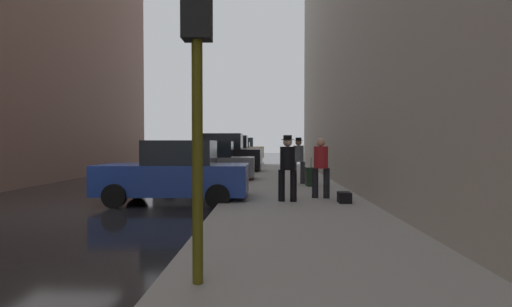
% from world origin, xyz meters
% --- Properties ---
extents(ground_plane, '(120.00, 120.00, 0.00)m').
position_xyz_m(ground_plane, '(0.00, 0.00, 0.00)').
color(ground_plane, black).
extents(sidewalk, '(4.00, 40.00, 0.15)m').
position_xyz_m(sidewalk, '(6.00, 0.00, 0.07)').
color(sidewalk, gray).
rests_on(sidewalk, ground_plane).
extents(parked_blue_sedan, '(4.21, 2.07, 1.79)m').
position_xyz_m(parked_blue_sedan, '(2.65, 1.54, 0.85)').
color(parked_blue_sedan, navy).
rests_on(parked_blue_sedan, ground_plane).
extents(parked_gray_coupe, '(4.24, 2.13, 1.79)m').
position_xyz_m(parked_gray_coupe, '(2.65, 7.53, 0.85)').
color(parked_gray_coupe, slate).
rests_on(parked_gray_coupe, ground_plane).
extents(parked_black_suv, '(4.64, 2.14, 2.25)m').
position_xyz_m(parked_black_suv, '(2.65, 12.59, 1.03)').
color(parked_black_suv, black).
rests_on(parked_black_suv, ground_plane).
extents(parked_white_van, '(4.62, 2.09, 2.25)m').
position_xyz_m(parked_white_van, '(2.65, 18.45, 1.03)').
color(parked_white_van, silver).
rests_on(parked_white_van, ground_plane).
extents(parked_silver_sedan, '(4.21, 2.08, 1.79)m').
position_xyz_m(parked_silver_sedan, '(2.65, 23.85, 0.85)').
color(parked_silver_sedan, '#B7BABF').
rests_on(parked_silver_sedan, ground_plane).
extents(parked_bronze_suv, '(4.62, 2.11, 2.25)m').
position_xyz_m(parked_bronze_suv, '(2.65, 29.93, 1.03)').
color(parked_bronze_suv, brown).
rests_on(parked_bronze_suv, ground_plane).
extents(fire_hydrant, '(0.42, 0.22, 0.70)m').
position_xyz_m(fire_hydrant, '(4.45, 7.00, 0.50)').
color(fire_hydrant, red).
rests_on(fire_hydrant, sidewalk).
extents(traffic_light, '(0.32, 0.32, 3.60)m').
position_xyz_m(traffic_light, '(4.50, -5.34, 2.76)').
color(traffic_light, '#514C0F').
rests_on(traffic_light, sidewalk).
extents(pedestrian_with_beanie, '(0.50, 0.40, 1.78)m').
position_xyz_m(pedestrian_with_beanie, '(6.47, 5.60, 1.14)').
color(pedestrian_with_beanie, '#333338').
rests_on(pedestrian_with_beanie, sidewalk).
extents(pedestrian_in_red_jacket, '(0.52, 0.47, 1.71)m').
position_xyz_m(pedestrian_in_red_jacket, '(6.80, 1.64, 1.10)').
color(pedestrian_in_red_jacket, black).
rests_on(pedestrian_in_red_jacket, sidewalk).
extents(pedestrian_with_fedora, '(0.52, 0.46, 1.78)m').
position_xyz_m(pedestrian_with_fedora, '(5.81, 0.95, 1.14)').
color(pedestrian_with_fedora, black).
rests_on(pedestrian_with_fedora, sidewalk).
extents(rolling_suitcase, '(0.39, 0.58, 1.04)m').
position_xyz_m(rolling_suitcase, '(6.87, 4.84, 0.49)').
color(rolling_suitcase, black).
rests_on(rolling_suitcase, sidewalk).
extents(duffel_bag, '(0.32, 0.44, 0.28)m').
position_xyz_m(duffel_bag, '(7.29, 0.74, 0.29)').
color(duffel_bag, black).
rests_on(duffel_bag, sidewalk).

